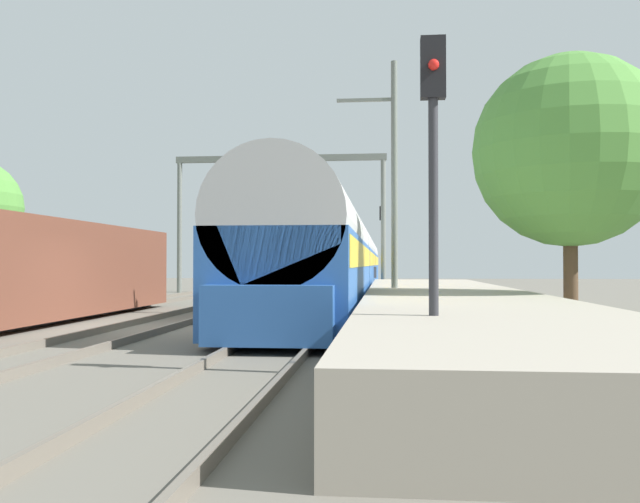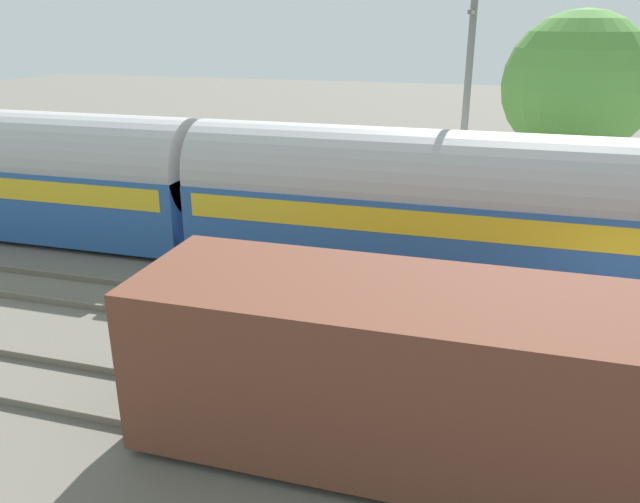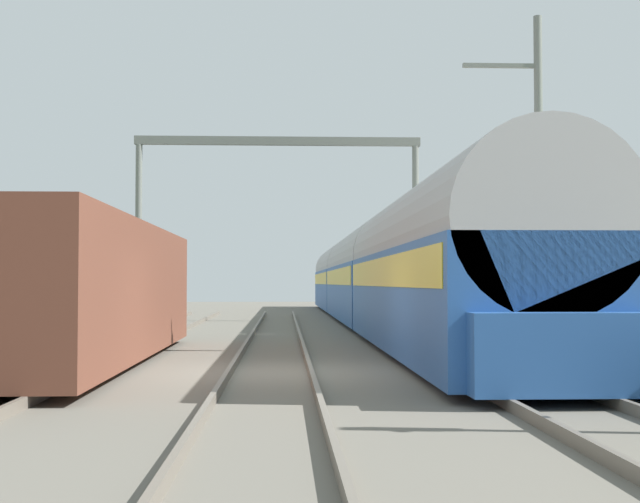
{
  "view_description": "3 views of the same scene",
  "coord_description": "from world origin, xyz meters",
  "px_view_note": "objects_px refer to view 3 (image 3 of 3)",
  "views": [
    {
      "loc": [
        6.0,
        -16.73,
        1.64
      ],
      "look_at": [
        3.87,
        4.89,
        2.05
      ],
      "focal_mm": 37.56,
      "sensor_mm": 36.0,
      "label": 1
    },
    {
      "loc": [
        -12.28,
        3.21,
        6.59
      ],
      "look_at": [
        -0.83,
        6.52,
        2.15
      ],
      "focal_mm": 34.78,
      "sensor_mm": 36.0,
      "label": 2
    },
    {
      "loc": [
        0.23,
        -16.18,
        1.65
      ],
      "look_at": [
        1.94,
        24.59,
        3.11
      ],
      "focal_mm": 49.19,
      "sensor_mm": 36.0,
      "label": 3
    }
  ],
  "objects_px": {
    "railway_signal_far": "(398,247)",
    "passenger_train": "(372,275)",
    "catenary_gantry": "(278,190)",
    "person_crossing": "(398,297)",
    "freight_car": "(83,292)"
  },
  "relations": [
    {
      "from": "railway_signal_far",
      "to": "passenger_train",
      "type": "bearing_deg",
      "value": -107.13
    },
    {
      "from": "catenary_gantry",
      "to": "person_crossing",
      "type": "bearing_deg",
      "value": 11.62
    },
    {
      "from": "passenger_train",
      "to": "railway_signal_far",
      "type": "height_order",
      "value": "railway_signal_far"
    },
    {
      "from": "person_crossing",
      "to": "freight_car",
      "type": "bearing_deg",
      "value": 111.46
    },
    {
      "from": "passenger_train",
      "to": "freight_car",
      "type": "xyz_separation_m",
      "value": [
        -7.75,
        -17.74,
        -0.5
      ]
    },
    {
      "from": "passenger_train",
      "to": "railway_signal_far",
      "type": "relative_size",
      "value": 9.22
    },
    {
      "from": "passenger_train",
      "to": "catenary_gantry",
      "type": "bearing_deg",
      "value": 163.25
    },
    {
      "from": "person_crossing",
      "to": "passenger_train",
      "type": "bearing_deg",
      "value": 104.57
    },
    {
      "from": "freight_car",
      "to": "person_crossing",
      "type": "xyz_separation_m",
      "value": [
        9.12,
        19.99,
        -0.44
      ]
    },
    {
      "from": "person_crossing",
      "to": "catenary_gantry",
      "type": "distance_m",
      "value": 7.04
    },
    {
      "from": "passenger_train",
      "to": "freight_car",
      "type": "distance_m",
      "value": 19.37
    },
    {
      "from": "freight_car",
      "to": "passenger_train",
      "type": "bearing_deg",
      "value": 66.41
    },
    {
      "from": "catenary_gantry",
      "to": "railway_signal_far",
      "type": "bearing_deg",
      "value": 41.11
    },
    {
      "from": "freight_car",
      "to": "person_crossing",
      "type": "bearing_deg",
      "value": 65.47
    },
    {
      "from": "passenger_train",
      "to": "railway_signal_far",
      "type": "distance_m",
      "value": 6.66
    }
  ]
}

